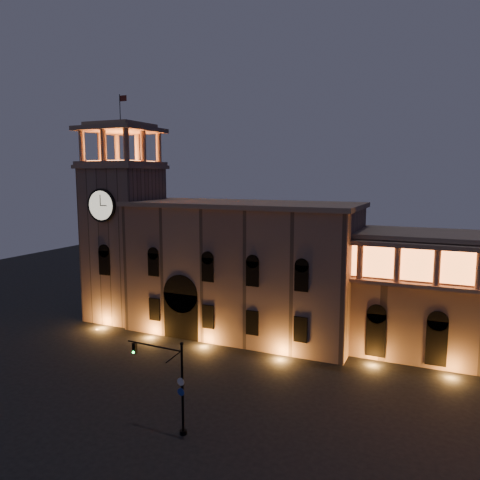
{
  "coord_description": "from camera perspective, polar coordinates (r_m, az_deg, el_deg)",
  "views": [
    {
      "loc": [
        22.77,
        -34.16,
        21.07
      ],
      "look_at": [
        0.35,
        16.0,
        13.45
      ],
      "focal_mm": 35.0,
      "sensor_mm": 36.0,
      "label": 1
    }
  ],
  "objects": [
    {
      "name": "traffic_light",
      "position": [
        40.38,
        -8.23,
        -16.97
      ],
      "size": [
        5.75,
        0.68,
        7.89
      ],
      "rotation": [
        0.0,
        0.0,
        -0.05
      ],
      "color": "black",
      "rests_on": "ground"
    },
    {
      "name": "ground",
      "position": [
        46.14,
        -9.05,
        -19.38
      ],
      "size": [
        160.0,
        160.0,
        0.0
      ],
      "primitive_type": "plane",
      "color": "black",
      "rests_on": "ground"
    },
    {
      "name": "clock_tower",
      "position": [
        70.61,
        -13.94,
        0.69
      ],
      "size": [
        9.8,
        9.8,
        32.4
      ],
      "color": "#826455",
      "rests_on": "ground"
    },
    {
      "name": "government_building",
      "position": [
        62.57,
        0.19,
        -3.44
      ],
      "size": [
        30.8,
        12.8,
        17.6
      ],
      "color": "#826455",
      "rests_on": "ground"
    }
  ]
}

